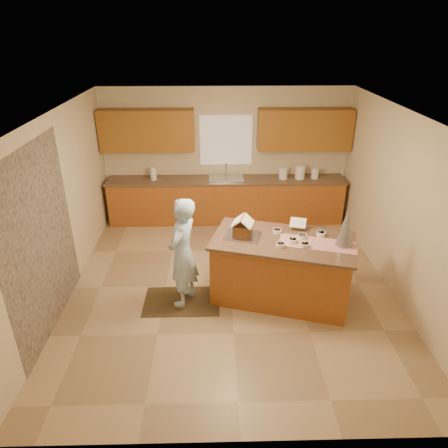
{
  "coord_description": "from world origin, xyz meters",
  "views": [
    {
      "loc": [
        -0.24,
        -5.52,
        3.79
      ],
      "look_at": [
        -0.1,
        0.2,
        1.0
      ],
      "focal_mm": 33.16,
      "sensor_mm": 36.0,
      "label": 1
    }
  ],
  "objects_px": {
    "boy": "(183,253)",
    "gingerbread_house": "(242,228)",
    "island_base": "(281,270)",
    "tinsel_tree": "(346,226)"
  },
  "relations": [
    {
      "from": "boy",
      "to": "gingerbread_house",
      "type": "xyz_separation_m",
      "value": [
        0.86,
        0.21,
        0.29
      ]
    },
    {
      "from": "island_base",
      "to": "tinsel_tree",
      "type": "distance_m",
      "value": 1.17
    },
    {
      "from": "island_base",
      "to": "gingerbread_house",
      "type": "height_order",
      "value": "gingerbread_house"
    },
    {
      "from": "tinsel_tree",
      "to": "gingerbread_house",
      "type": "bearing_deg",
      "value": 168.17
    },
    {
      "from": "boy",
      "to": "gingerbread_house",
      "type": "relative_size",
      "value": 4.49
    },
    {
      "from": "tinsel_tree",
      "to": "gingerbread_house",
      "type": "relative_size",
      "value": 1.59
    },
    {
      "from": "island_base",
      "to": "boy",
      "type": "height_order",
      "value": "boy"
    },
    {
      "from": "boy",
      "to": "island_base",
      "type": "bearing_deg",
      "value": 116.01
    },
    {
      "from": "island_base",
      "to": "gingerbread_house",
      "type": "distance_m",
      "value": 0.88
    },
    {
      "from": "island_base",
      "to": "gingerbread_house",
      "type": "xyz_separation_m",
      "value": [
        -0.58,
        0.11,
        0.66
      ]
    }
  ]
}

